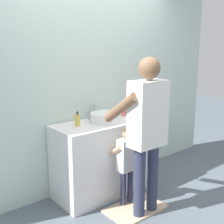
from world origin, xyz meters
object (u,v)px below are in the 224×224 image
Objects in this scene: adult_parent at (147,124)px; toothbrush_cup at (124,112)px; child_toddler at (127,159)px; soap_bottle at (77,120)px.

toothbrush_cup is at bearing 64.41° from adult_parent.
adult_parent is (0.04, -0.25, 0.45)m from child_toddler.
adult_parent reaches higher than soap_bottle.
soap_bottle is at bearing -176.45° from toothbrush_cup.
soap_bottle is 0.78m from adult_parent.
child_toddler is at bearing -128.76° from toothbrush_cup.
adult_parent is (0.38, -0.69, 0.04)m from soap_bottle.
toothbrush_cup is at bearing 3.55° from soap_bottle.
child_toddler is 0.55× the size of adult_parent.
child_toddler is 0.52m from adult_parent.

